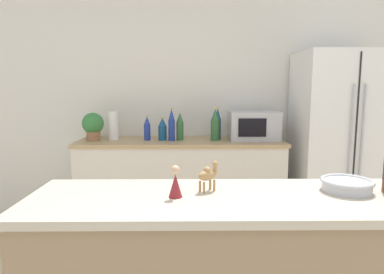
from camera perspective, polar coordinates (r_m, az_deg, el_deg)
The scene contains 15 objects.
wall_back at distance 3.70m, azimuth 2.83°, elevation 5.95°, with size 8.00×0.06×2.55m.
back_counter at distance 3.50m, azimuth -1.87°, elevation -7.81°, with size 2.02×0.63×0.91m.
refrigerator at distance 3.66m, azimuth 23.18°, elevation -0.92°, with size 0.82×0.71×1.76m.
potted_plant at distance 3.49m, azimuth -16.17°, elevation 1.90°, with size 0.21×0.21×0.27m.
paper_towel_roll at distance 3.49m, azimuth -12.99°, elevation 1.85°, with size 0.10×0.10×0.28m.
microwave at distance 3.46m, azimuth 10.17°, elevation 1.90°, with size 0.48×0.37×0.28m.
back_bottle_0 at distance 3.34m, azimuth 3.86°, elevation 2.02°, with size 0.08×0.08×0.32m.
back_bottle_1 at distance 3.40m, azimuth -7.49°, elevation 1.44°, with size 0.06×0.06×0.25m.
back_bottle_2 at distance 3.43m, azimuth 4.29°, elevation 2.18°, with size 0.07×0.07×0.32m.
back_bottle_3 at distance 3.37m, azimuth -4.95°, elevation 1.29°, with size 0.08×0.08×0.23m.
back_bottle_4 at distance 3.34m, azimuth -3.43°, elevation 2.01°, with size 0.06×0.06×0.32m.
back_bottle_5 at distance 3.36m, azimuth -2.03°, elevation 1.75°, with size 0.07×0.07×0.28m.
fruit_bowl at distance 1.70m, azimuth 24.40°, elevation -7.24°, with size 0.23×0.23×0.06m.
camel_figurine at distance 1.54m, azimuth 2.68°, elevation -6.24°, with size 0.10×0.09×0.13m.
wise_man_figurine_blue at distance 1.46m, azimuth -2.78°, elevation -7.75°, with size 0.06×0.06×0.14m.
Camera 1 is at (-0.22, -0.96, 1.41)m, focal length 32.00 mm.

